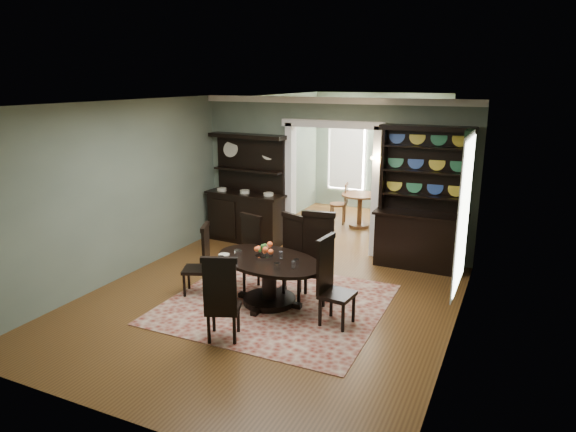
{
  "coord_description": "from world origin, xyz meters",
  "views": [
    {
      "loc": [
        3.39,
        -6.36,
        3.35
      ],
      "look_at": [
        0.16,
        0.6,
        1.28
      ],
      "focal_mm": 32.0,
      "sensor_mm": 36.0,
      "label": 1
    }
  ],
  "objects_px": {
    "parlor_table": "(360,206)",
    "dining_table": "(269,273)",
    "sideboard": "(247,205)",
    "welsh_dresser": "(421,217)"
  },
  "relations": [
    {
      "from": "sideboard",
      "to": "welsh_dresser",
      "type": "xyz_separation_m",
      "value": [
        3.6,
        -0.02,
        0.14
      ]
    },
    {
      "from": "welsh_dresser",
      "to": "dining_table",
      "type": "bearing_deg",
      "value": -124.03
    },
    {
      "from": "sideboard",
      "to": "parlor_table",
      "type": "height_order",
      "value": "sideboard"
    },
    {
      "from": "parlor_table",
      "to": "dining_table",
      "type": "bearing_deg",
      "value": -89.93
    },
    {
      "from": "welsh_dresser",
      "to": "parlor_table",
      "type": "bearing_deg",
      "value": 130.93
    },
    {
      "from": "sideboard",
      "to": "welsh_dresser",
      "type": "relative_size",
      "value": 0.88
    },
    {
      "from": "sideboard",
      "to": "welsh_dresser",
      "type": "distance_m",
      "value": 3.6
    },
    {
      "from": "sideboard",
      "to": "dining_table",
      "type": "bearing_deg",
      "value": -50.88
    },
    {
      "from": "parlor_table",
      "to": "welsh_dresser",
      "type": "bearing_deg",
      "value": -48.88
    },
    {
      "from": "dining_table",
      "to": "parlor_table",
      "type": "bearing_deg",
      "value": 105.34
    }
  ]
}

